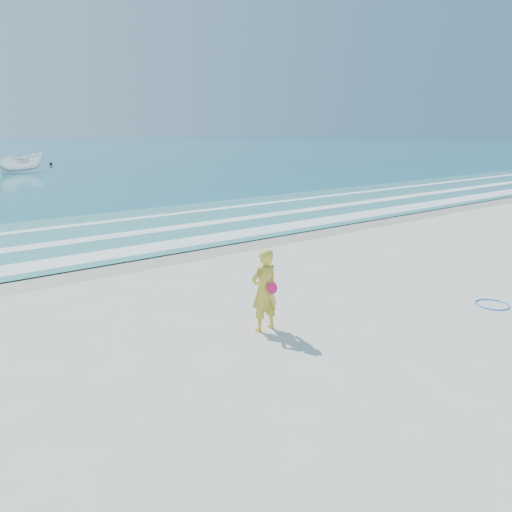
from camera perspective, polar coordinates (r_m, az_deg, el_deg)
ground at (r=11.31m, az=11.96°, el=-9.10°), size 400.00×400.00×0.00m
wet_sand at (r=18.12m, az=-10.06°, el=0.03°), size 400.00×2.40×0.00m
shallow at (r=22.56m, az=-15.99°, el=2.66°), size 400.00×10.00×0.01m
foam_near at (r=19.24m, az=-11.87°, el=0.95°), size 400.00×1.40×0.01m
foam_mid at (r=21.83m, az=-15.20°, el=2.35°), size 400.00×0.90×0.01m
foam_far at (r=24.87m, az=-18.14°, el=3.58°), size 400.00×0.60×0.01m
hoop at (r=14.35m, az=25.40°, el=-5.02°), size 1.08×1.08×0.03m
boat at (r=56.01m, az=-25.26°, el=9.62°), size 5.15×3.03×1.87m
buoy at (r=64.44m, az=-22.40°, el=9.70°), size 0.36×0.36×0.36m
woman at (r=11.14m, az=0.95°, el=-3.93°), size 0.69×0.45×1.89m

